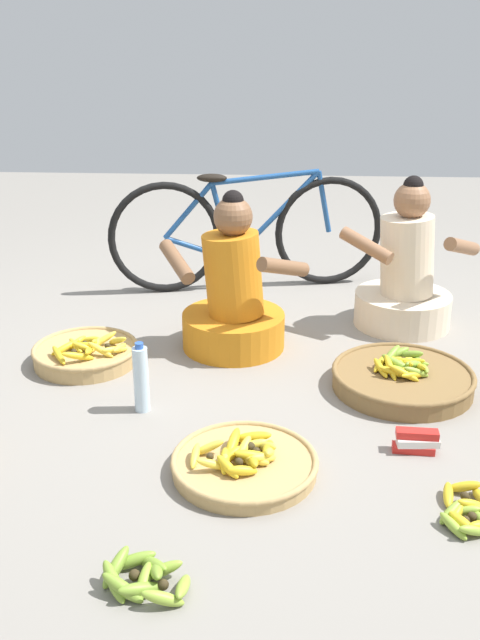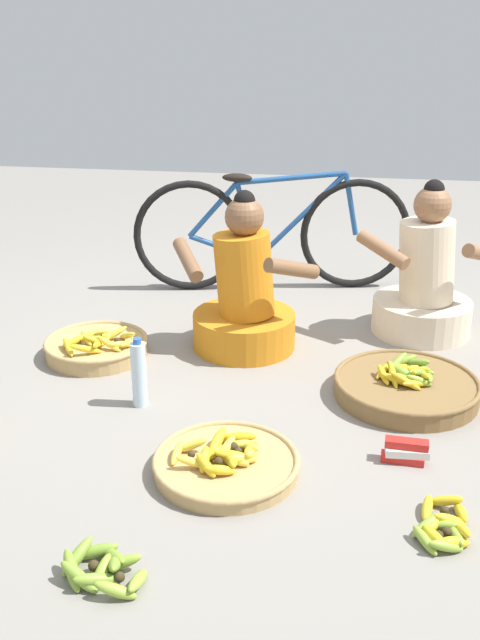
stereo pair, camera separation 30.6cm
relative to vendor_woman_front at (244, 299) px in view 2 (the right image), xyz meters
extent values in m
plane|color=gray|center=(0.06, -0.30, -0.26)|extent=(10.00, 10.00, 0.00)
cylinder|color=orange|center=(0.00, 0.00, -0.17)|extent=(0.52, 0.52, 0.18)
cylinder|color=orange|center=(0.00, 0.00, 0.13)|extent=(0.34, 0.31, 0.44)
sphere|color=brown|center=(0.00, 0.00, 0.42)|extent=(0.19, 0.19, 0.19)
sphere|color=black|center=(0.00, 0.00, 0.50)|extent=(0.10, 0.10, 0.10)
cylinder|color=brown|center=(-0.27, -0.06, 0.21)|extent=(0.21, 0.30, 0.16)
cylinder|color=brown|center=(0.25, -0.12, 0.21)|extent=(0.26, 0.27, 0.16)
cylinder|color=beige|center=(0.90, 0.35, -0.17)|extent=(0.52, 0.52, 0.18)
cylinder|color=beige|center=(0.90, 0.35, 0.13)|extent=(0.32, 0.29, 0.45)
sphere|color=#8C6042|center=(0.90, 0.35, 0.43)|extent=(0.19, 0.19, 0.19)
sphere|color=black|center=(0.90, 0.35, 0.51)|extent=(0.10, 0.10, 0.10)
cylinder|color=#8C6042|center=(0.67, 0.24, 0.22)|extent=(0.29, 0.24, 0.16)
torus|color=black|center=(-0.47, 0.81, 0.08)|extent=(0.68, 0.19, 0.68)
torus|color=black|center=(0.53, 1.02, 0.08)|extent=(0.68, 0.19, 0.68)
cylinder|color=#1E4C8C|center=(0.19, 0.95, 0.19)|extent=(0.55, 0.15, 0.55)
cylinder|color=#1E4C8C|center=(-0.13, 0.88, 0.17)|extent=(0.15, 0.06, 0.49)
cylinder|color=#1E4C8C|center=(0.13, 0.94, 0.43)|extent=(0.64, 0.17, 0.08)
cylinder|color=#1E4C8C|center=(-0.27, 0.85, 0.01)|extent=(0.42, 0.12, 0.18)
cylinder|color=#1E4C8C|center=(-0.33, 0.84, 0.25)|extent=(0.31, 0.10, 0.35)
cylinder|color=#1E4C8C|center=(0.49, 1.01, 0.27)|extent=(0.12, 0.05, 0.38)
ellipsoid|color=black|center=(-0.19, 0.87, 0.44)|extent=(0.18, 0.08, 0.05)
cylinder|color=tan|center=(0.12, -1.12, -0.23)|extent=(0.53, 0.53, 0.05)
torus|color=tan|center=(0.12, -1.12, -0.21)|extent=(0.54, 0.54, 0.02)
ellipsoid|color=yellow|center=(0.21, -1.11, -0.18)|extent=(0.05, 0.12, 0.08)
ellipsoid|color=yellow|center=(0.20, -1.07, -0.18)|extent=(0.10, 0.11, 0.08)
ellipsoid|color=yellow|center=(0.15, -1.05, -0.18)|extent=(0.12, 0.06, 0.06)
ellipsoid|color=yellow|center=(0.11, -1.08, -0.18)|extent=(0.08, 0.12, 0.07)
ellipsoid|color=yellow|center=(0.12, -1.13, -0.18)|extent=(0.10, 0.11, 0.06)
ellipsoid|color=yellow|center=(0.16, -1.15, -0.18)|extent=(0.12, 0.04, 0.06)
ellipsoid|color=yellow|center=(0.19, -1.14, -0.18)|extent=(0.11, 0.09, 0.07)
sphere|color=#382D19|center=(0.16, -1.10, -0.18)|extent=(0.03, 0.03, 0.03)
ellipsoid|color=gold|center=(0.20, -1.08, -0.18)|extent=(0.05, 0.16, 0.07)
ellipsoid|color=gold|center=(0.14, -1.01, -0.18)|extent=(0.16, 0.05, 0.07)
ellipsoid|color=gold|center=(0.07, -1.06, -0.17)|extent=(0.07, 0.16, 0.08)
ellipsoid|color=gold|center=(0.15, -1.14, -0.18)|extent=(0.16, 0.07, 0.08)
sphere|color=#382D19|center=(0.14, -1.07, -0.18)|extent=(0.04, 0.04, 0.04)
ellipsoid|color=yellow|center=(0.05, -1.14, -0.18)|extent=(0.04, 0.13, 0.08)
ellipsoid|color=yellow|center=(-0.02, -1.09, -0.18)|extent=(0.13, 0.05, 0.08)
ellipsoid|color=yellow|center=(-0.06, -1.14, -0.18)|extent=(0.04, 0.13, 0.06)
ellipsoid|color=yellow|center=(0.01, -1.20, -0.18)|extent=(0.13, 0.06, 0.07)
sphere|color=#382D19|center=(-0.01, -1.14, -0.18)|extent=(0.03, 0.03, 0.03)
ellipsoid|color=gold|center=(0.15, -1.16, -0.18)|extent=(0.06, 0.12, 0.06)
ellipsoid|color=gold|center=(0.13, -1.13, -0.18)|extent=(0.11, 0.10, 0.06)
ellipsoid|color=gold|center=(0.07, -1.14, -0.18)|extent=(0.11, 0.10, 0.07)
ellipsoid|color=gold|center=(0.05, -1.18, -0.18)|extent=(0.04, 0.12, 0.08)
ellipsoid|color=gold|center=(0.07, -1.21, -0.18)|extent=(0.11, 0.10, 0.08)
ellipsoid|color=gold|center=(0.12, -1.22, -0.18)|extent=(0.12, 0.07, 0.06)
sphere|color=#382D19|center=(0.10, -1.17, -0.18)|extent=(0.03, 0.03, 0.03)
cylinder|color=tan|center=(-0.71, -0.23, -0.22)|extent=(0.50, 0.50, 0.08)
torus|color=tan|center=(-0.71, -0.23, -0.18)|extent=(0.51, 0.51, 0.02)
ellipsoid|color=yellow|center=(-0.53, -0.27, -0.16)|extent=(0.06, 0.15, 0.06)
ellipsoid|color=yellow|center=(-0.55, -0.21, -0.15)|extent=(0.13, 0.11, 0.09)
ellipsoid|color=yellow|center=(-0.62, -0.20, -0.15)|extent=(0.14, 0.10, 0.09)
ellipsoid|color=yellow|center=(-0.65, -0.25, -0.16)|extent=(0.05, 0.15, 0.05)
ellipsoid|color=yellow|center=(-0.61, -0.32, -0.15)|extent=(0.15, 0.07, 0.08)
ellipsoid|color=yellow|center=(-0.54, -0.30, -0.16)|extent=(0.13, 0.12, 0.06)
sphere|color=#382D19|center=(-0.59, -0.26, -0.16)|extent=(0.03, 0.03, 0.03)
ellipsoid|color=yellow|center=(-0.66, -0.23, -0.15)|extent=(0.04, 0.11, 0.07)
ellipsoid|color=yellow|center=(-0.69, -0.18, -0.16)|extent=(0.12, 0.06, 0.06)
ellipsoid|color=yellow|center=(-0.75, -0.21, -0.16)|extent=(0.08, 0.11, 0.05)
ellipsoid|color=yellow|center=(-0.74, -0.27, -0.16)|extent=(0.10, 0.10, 0.07)
ellipsoid|color=yellow|center=(-0.70, -0.28, -0.15)|extent=(0.12, 0.04, 0.07)
sphere|color=#382D19|center=(-0.71, -0.23, -0.16)|extent=(0.03, 0.03, 0.03)
ellipsoid|color=gold|center=(-0.66, -0.32, -0.15)|extent=(0.05, 0.16, 0.07)
ellipsoid|color=gold|center=(-0.72, -0.26, -0.16)|extent=(0.17, 0.06, 0.06)
ellipsoid|color=gold|center=(-0.79, -0.28, -0.16)|extent=(0.13, 0.14, 0.06)
ellipsoid|color=gold|center=(-0.79, -0.37, -0.16)|extent=(0.12, 0.15, 0.06)
ellipsoid|color=gold|center=(-0.69, -0.39, -0.15)|extent=(0.15, 0.11, 0.09)
sphere|color=#382D19|center=(-0.73, -0.33, -0.16)|extent=(0.03, 0.03, 0.03)
cylinder|color=brown|center=(0.79, -0.42, -0.22)|extent=(0.63, 0.63, 0.08)
torus|color=brown|center=(0.79, -0.42, -0.18)|extent=(0.64, 0.64, 0.02)
ellipsoid|color=#8CAD38|center=(0.89, -0.41, -0.16)|extent=(0.03, 0.13, 0.05)
ellipsoid|color=#8CAD38|center=(0.85, -0.36, -0.16)|extent=(0.13, 0.09, 0.05)
ellipsoid|color=#8CAD38|center=(0.78, -0.39, -0.16)|extent=(0.08, 0.13, 0.05)
ellipsoid|color=#8CAD38|center=(0.79, -0.46, -0.16)|extent=(0.12, 0.11, 0.05)
ellipsoid|color=#8CAD38|center=(0.84, -0.47, -0.15)|extent=(0.13, 0.06, 0.08)
sphere|color=#382D19|center=(0.83, -0.41, -0.15)|extent=(0.03, 0.03, 0.03)
ellipsoid|color=olive|center=(0.87, -0.36, -0.15)|extent=(0.06, 0.15, 0.06)
ellipsoid|color=olive|center=(0.83, -0.29, -0.15)|extent=(0.15, 0.11, 0.08)
ellipsoid|color=olive|center=(0.78, -0.29, -0.15)|extent=(0.15, 0.09, 0.08)
ellipsoid|color=olive|center=(0.75, -0.31, -0.14)|extent=(0.12, 0.14, 0.09)
ellipsoid|color=olive|center=(0.75, -0.39, -0.15)|extent=(0.12, 0.14, 0.07)
ellipsoid|color=olive|center=(0.78, -0.41, -0.14)|extent=(0.15, 0.10, 0.09)
ellipsoid|color=olive|center=(0.85, -0.40, -0.15)|extent=(0.13, 0.13, 0.08)
sphere|color=#382D19|center=(0.80, -0.35, -0.15)|extent=(0.03, 0.03, 0.03)
ellipsoid|color=gold|center=(0.81, -0.40, -0.15)|extent=(0.06, 0.14, 0.08)
ellipsoid|color=gold|center=(0.78, -0.35, -0.15)|extent=(0.14, 0.09, 0.06)
ellipsoid|color=gold|center=(0.74, -0.35, -0.16)|extent=(0.15, 0.05, 0.05)
ellipsoid|color=gold|center=(0.69, -0.38, -0.15)|extent=(0.09, 0.14, 0.06)
ellipsoid|color=gold|center=(0.69, -0.43, -0.15)|extent=(0.07, 0.14, 0.06)
ellipsoid|color=gold|center=(0.74, -0.47, -0.15)|extent=(0.14, 0.04, 0.07)
ellipsoid|color=gold|center=(0.80, -0.45, -0.15)|extent=(0.11, 0.13, 0.06)
sphere|color=#382D19|center=(0.75, -0.41, -0.15)|extent=(0.03, 0.03, 0.03)
ellipsoid|color=gold|center=(0.86, -0.41, -0.15)|extent=(0.06, 0.15, 0.08)
ellipsoid|color=gold|center=(0.83, -0.36, -0.15)|extent=(0.15, 0.10, 0.07)
ellipsoid|color=gold|center=(0.78, -0.36, -0.16)|extent=(0.15, 0.07, 0.06)
ellipsoid|color=gold|center=(0.73, -0.40, -0.16)|extent=(0.08, 0.15, 0.06)
ellipsoid|color=gold|center=(0.73, -0.44, -0.14)|extent=(0.06, 0.15, 0.09)
ellipsoid|color=gold|center=(0.78, -0.49, -0.15)|extent=(0.15, 0.06, 0.09)
ellipsoid|color=gold|center=(0.83, -0.48, -0.16)|extent=(0.14, 0.11, 0.05)
sphere|color=#382D19|center=(0.80, -0.42, -0.15)|extent=(0.03, 0.03, 0.03)
ellipsoid|color=olive|center=(-0.11, -1.69, -0.22)|extent=(0.07, 0.15, 0.09)
ellipsoid|color=olive|center=(-0.13, -1.66, -0.23)|extent=(0.13, 0.13, 0.08)
ellipsoid|color=olive|center=(-0.19, -1.64, -0.23)|extent=(0.15, 0.08, 0.07)
ellipsoid|color=olive|center=(-0.23, -1.68, -0.22)|extent=(0.09, 0.15, 0.09)
ellipsoid|color=olive|center=(-0.22, -1.74, -0.22)|extent=(0.12, 0.14, 0.09)
ellipsoid|color=olive|center=(-0.19, -1.77, -0.22)|extent=(0.15, 0.09, 0.09)
ellipsoid|color=olive|center=(-0.14, -1.76, -0.23)|extent=(0.15, 0.11, 0.08)
sphere|color=#382D19|center=(-0.17, -1.71, -0.23)|extent=(0.03, 0.03, 0.03)
ellipsoid|color=#8CAD38|center=(-0.02, -1.74, -0.23)|extent=(0.05, 0.14, 0.07)
ellipsoid|color=#8CAD38|center=(-0.09, -1.68, -0.23)|extent=(0.14, 0.06, 0.08)
ellipsoid|color=#8CAD38|center=(-0.14, -1.73, -0.23)|extent=(0.05, 0.14, 0.07)
ellipsoid|color=#8CAD38|center=(-0.07, -1.79, -0.23)|extent=(0.14, 0.05, 0.08)
sphere|color=#382D19|center=(-0.08, -1.74, -0.23)|extent=(0.03, 0.03, 0.03)
ellipsoid|color=#8CAD38|center=(0.91, -1.38, -0.24)|extent=(0.06, 0.13, 0.06)
ellipsoid|color=#8CAD38|center=(0.86, -1.33, -0.24)|extent=(0.13, 0.04, 0.06)
ellipsoid|color=#8CAD38|center=(0.82, -1.35, -0.23)|extent=(0.11, 0.11, 0.07)
ellipsoid|color=#8CAD38|center=(0.81, -1.42, -0.23)|extent=(0.10, 0.12, 0.06)
ellipsoid|color=#8CAD38|center=(0.87, -1.44, -0.23)|extent=(0.13, 0.07, 0.07)
sphere|color=#382D19|center=(0.85, -1.39, -0.23)|extent=(0.03, 0.03, 0.03)
ellipsoid|color=gold|center=(0.93, -1.36, -0.23)|extent=(0.06, 0.12, 0.08)
ellipsoid|color=gold|center=(0.88, -1.32, -0.24)|extent=(0.12, 0.05, 0.05)
ellipsoid|color=gold|center=(0.84, -1.34, -0.23)|extent=(0.09, 0.12, 0.06)
ellipsoid|color=gold|center=(0.84, -1.40, -0.23)|extent=(0.11, 0.11, 0.06)
ellipsoid|color=gold|center=(0.90, -1.42, -0.23)|extent=(0.12, 0.08, 0.07)
sphere|color=#382D19|center=(0.88, -1.37, -0.23)|extent=(0.03, 0.03, 0.03)
ellipsoid|color=gold|center=(0.94, -1.25, -0.24)|extent=(0.05, 0.13, 0.05)
ellipsoid|color=gold|center=(0.89, -1.20, -0.23)|extent=(0.13, 0.06, 0.07)
ellipsoid|color=gold|center=(0.83, -1.25, -0.24)|extent=(0.06, 0.13, 0.06)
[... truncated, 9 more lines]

